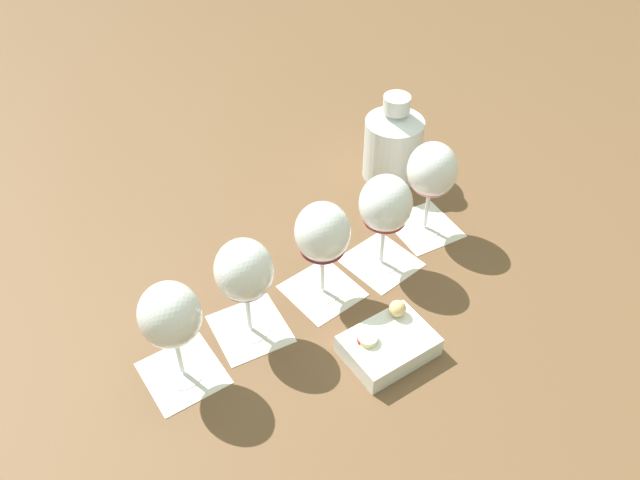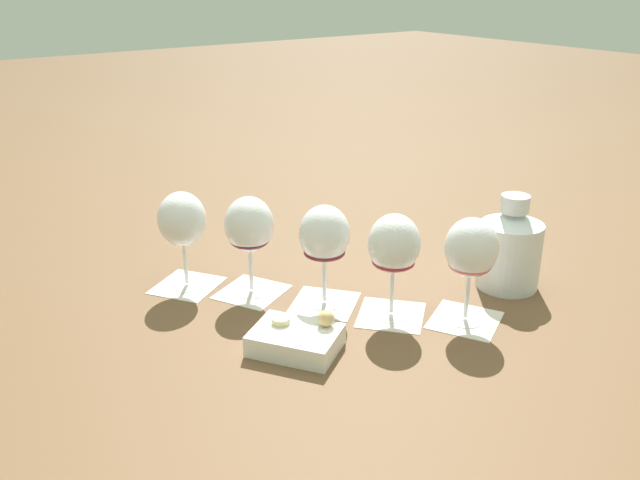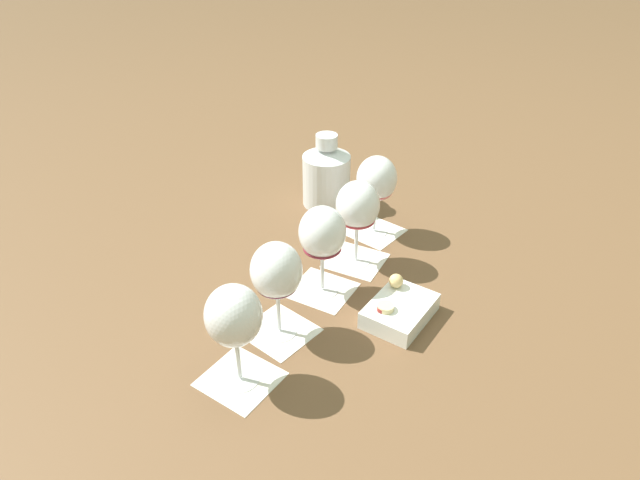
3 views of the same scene
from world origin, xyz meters
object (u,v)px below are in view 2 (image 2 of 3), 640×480
object	(u,v)px
wine_glass_0	(471,252)
ceramic_vase	(510,248)
wine_glass_4	(182,223)
snack_dish	(296,339)
wine_glass_1	(394,248)
wine_glass_3	(249,228)
wine_glass_2	(324,237)

from	to	relation	value
wine_glass_0	ceramic_vase	bearing A→B (deg)	-73.27
wine_glass_4	ceramic_vase	xyz separation A→B (m)	(-0.36, -0.50, -0.05)
wine_glass_0	snack_dish	xyz separation A→B (m)	(0.09, 0.29, -0.11)
wine_glass_0	snack_dish	bearing A→B (deg)	72.56
wine_glass_1	ceramic_vase	size ratio (longest dim) A/B	1.02
ceramic_vase	snack_dish	world-z (taller)	ceramic_vase
wine_glass_3	wine_glass_4	size ratio (longest dim) A/B	1.00
wine_glass_3	snack_dish	world-z (taller)	wine_glass_3
snack_dish	wine_glass_3	bearing A→B (deg)	-11.83
wine_glass_2	wine_glass_3	size ratio (longest dim) A/B	1.00
wine_glass_2	wine_glass_4	size ratio (longest dim) A/B	1.00
wine_glass_2	ceramic_vase	world-z (taller)	wine_glass_2
wine_glass_0	wine_glass_4	bearing A→B (deg)	39.17
wine_glass_2	ceramic_vase	distance (m)	0.36
ceramic_vase	wine_glass_2	bearing A→B (deg)	66.46
wine_glass_0	wine_glass_3	distance (m)	0.40
ceramic_vase	snack_dish	bearing A→B (deg)	84.89
wine_glass_0	wine_glass_4	world-z (taller)	same
wine_glass_2	wine_glass_3	world-z (taller)	same
wine_glass_1	snack_dish	bearing A→B (deg)	89.23
wine_glass_0	wine_glass_1	size ratio (longest dim) A/B	1.00
wine_glass_1	wine_glass_4	xyz separation A→B (m)	(0.32, 0.24, -0.00)
snack_dish	wine_glass_4	bearing A→B (deg)	7.39
wine_glass_1	snack_dish	world-z (taller)	wine_glass_1
wine_glass_1	ceramic_vase	world-z (taller)	wine_glass_1
wine_glass_1	snack_dish	size ratio (longest dim) A/B	1.10
wine_glass_4	snack_dish	world-z (taller)	wine_glass_4
wine_glass_1	wine_glass_3	bearing A→B (deg)	34.50
wine_glass_0	wine_glass_3	size ratio (longest dim) A/B	1.00
wine_glass_0	wine_glass_2	xyz separation A→B (m)	(0.19, 0.16, 0.00)
wine_glass_1	wine_glass_3	world-z (taller)	same
wine_glass_1	wine_glass_3	xyz separation A→B (m)	(0.22, 0.15, -0.00)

